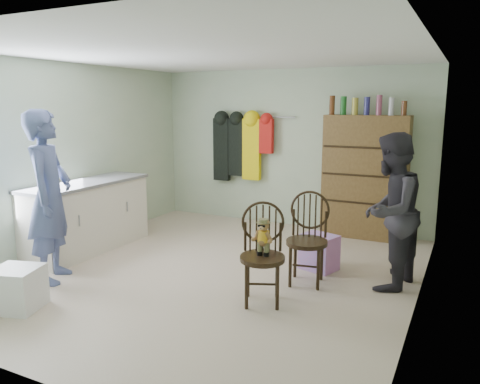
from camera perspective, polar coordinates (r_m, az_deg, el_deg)
The scene contains 11 objects.
ground_plane at distance 5.63m, azimuth -3.23°, elevation -9.68°, with size 5.00×5.00×0.00m, color beige.
room_walls at distance 5.75m, azimuth -0.76°, elevation 6.92°, with size 5.00×5.00×5.00m.
counter at distance 6.64m, azimuth -18.09°, elevation -2.77°, with size 0.64×1.86×0.94m.
plastic_tub at distance 5.08m, azimuth -25.56°, elevation -10.56°, with size 0.43×0.41×0.41m, color white.
chair_front at distance 4.65m, azimuth 2.78°, elevation -6.67°, with size 0.58×0.58×1.00m.
chair_far at distance 5.21m, azimuth 8.26°, elevation -5.16°, with size 0.52×0.52×1.01m.
striped_bag at distance 5.72m, azimuth 9.61°, elevation -7.24°, with size 0.40×0.31×0.42m, color pink.
person_left at distance 5.55m, azimuth -22.21°, elevation -0.53°, with size 0.70×0.46×1.91m, color #4D5B8E.
person_right at distance 5.20m, azimuth 17.80°, elevation -2.28°, with size 0.81×0.63×1.67m, color #2D2B33.
dresser at distance 7.09m, azimuth 14.97°, elevation 1.87°, with size 1.20×0.39×2.08m.
coat_rack at distance 7.80m, azimuth 0.05°, elevation 5.50°, with size 1.42×0.12×1.09m.
Camera 1 is at (2.63, -4.57, 1.96)m, focal length 35.00 mm.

